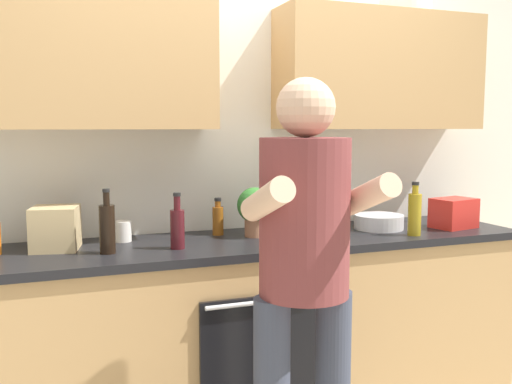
% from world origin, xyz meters
% --- Properties ---
extents(back_wall_unit, '(4.00, 0.38, 2.50)m').
position_xyz_m(back_wall_unit, '(-0.00, 0.27, 1.50)').
color(back_wall_unit, silver).
rests_on(back_wall_unit, ground).
extents(counter, '(2.84, 0.67, 0.90)m').
position_xyz_m(counter, '(-0.00, -0.00, 0.45)').
color(counter, tan).
rests_on(counter, ground).
extents(person_standing, '(0.49, 0.45, 1.64)m').
position_xyz_m(person_standing, '(-0.10, -0.75, 0.97)').
color(person_standing, '#383D4C').
rests_on(person_standing, ground).
extents(bottle_soy, '(0.07, 0.07, 0.29)m').
position_xyz_m(bottle_soy, '(-0.75, -0.08, 1.02)').
color(bottle_soy, black).
rests_on(bottle_soy, counter).
extents(bottle_vinegar, '(0.08, 0.08, 0.30)m').
position_xyz_m(bottle_vinegar, '(0.35, 0.20, 1.03)').
color(bottle_vinegar, brown).
rests_on(bottle_vinegar, counter).
extents(bottle_wine, '(0.07, 0.07, 0.26)m').
position_xyz_m(bottle_wine, '(-0.44, -0.09, 1.00)').
color(bottle_wine, '#471419').
rests_on(bottle_wine, counter).
extents(bottle_syrup, '(0.06, 0.06, 0.19)m').
position_xyz_m(bottle_syrup, '(-0.16, 0.17, 0.98)').
color(bottle_syrup, '#8C4C14').
rests_on(bottle_syrup, counter).
extents(bottle_oil, '(0.07, 0.07, 0.28)m').
position_xyz_m(bottle_oil, '(0.79, -0.20, 1.02)').
color(bottle_oil, olive).
rests_on(bottle_oil, counter).
extents(cup_coffee, '(0.08, 0.08, 0.10)m').
position_xyz_m(cup_coffee, '(-0.65, 0.17, 0.95)').
color(cup_coffee, white).
rests_on(cup_coffee, counter).
extents(mixing_bowl, '(0.27, 0.27, 0.08)m').
position_xyz_m(mixing_bowl, '(0.72, 0.03, 0.94)').
color(mixing_bowl, silver).
rests_on(mixing_bowl, counter).
extents(potted_herb, '(0.18, 0.18, 0.25)m').
position_xyz_m(potted_herb, '(0.00, 0.06, 1.05)').
color(potted_herb, '#9E6647').
rests_on(potted_herb, counter).
extents(grocery_bag_crisps, '(0.26, 0.21, 0.17)m').
position_xyz_m(grocery_bag_crisps, '(1.13, -0.08, 0.98)').
color(grocery_bag_crisps, red).
rests_on(grocery_bag_crisps, counter).
extents(grocery_bag_bread, '(0.24, 0.24, 0.20)m').
position_xyz_m(grocery_bag_bread, '(-0.97, 0.08, 1.00)').
color(grocery_bag_bread, tan).
rests_on(grocery_bag_bread, counter).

